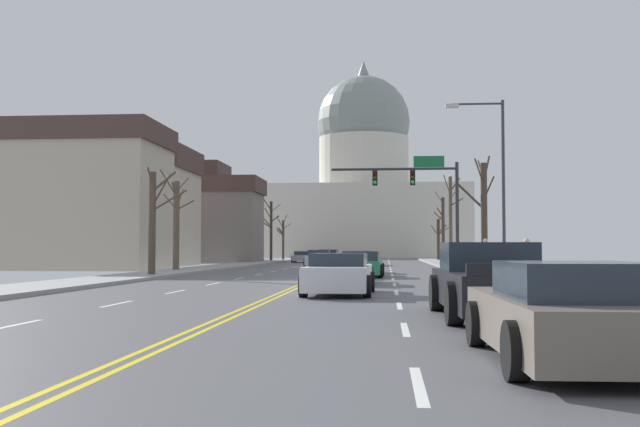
# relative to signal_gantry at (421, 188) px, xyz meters

# --- Properties ---
(ground) EXTENTS (20.00, 180.00, 0.20)m
(ground) POSITION_rel_signal_gantry_xyz_m (-5.41, -14.72, -5.08)
(ground) COLOR #515156
(signal_gantry) EXTENTS (7.91, 0.41, 6.99)m
(signal_gantry) POSITION_rel_signal_gantry_xyz_m (0.00, 0.00, 0.00)
(signal_gantry) COLOR #28282D
(signal_gantry) RESTS_ON ground
(street_lamp_right) EXTENTS (2.49, 0.24, 7.60)m
(street_lamp_right) POSITION_rel_signal_gantry_xyz_m (2.44, -14.29, -0.41)
(street_lamp_right) COLOR #333338
(street_lamp_right) RESTS_ON ground
(capitol_building) EXTENTS (30.06, 19.06, 29.39)m
(capitol_building) POSITION_rel_signal_gantry_xyz_m (-5.41, 63.50, 5.18)
(capitol_building) COLOR beige
(capitol_building) RESTS_ON ground
(sedan_near_00) EXTENTS (2.10, 4.51, 1.24)m
(sedan_near_00) POSITION_rel_signal_gantry_xyz_m (-3.80, -4.82, -4.51)
(sedan_near_00) COLOR navy
(sedan_near_00) RESTS_ON ground
(sedan_near_01) EXTENTS (2.19, 4.68, 1.24)m
(sedan_near_01) POSITION_rel_signal_gantry_xyz_m (-3.40, -10.42, -4.52)
(sedan_near_01) COLOR #1E7247
(sedan_near_01) RESTS_ON ground
(sedan_near_02) EXTENTS (1.99, 4.63, 1.14)m
(sedan_near_02) POSITION_rel_signal_gantry_xyz_m (-3.70, -17.60, -4.56)
(sedan_near_02) COLOR silver
(sedan_near_02) RESTS_ON ground
(sedan_near_03) EXTENTS (2.09, 4.66, 1.24)m
(sedan_near_03) POSITION_rel_signal_gantry_xyz_m (-3.64, -24.13, -4.51)
(sedan_near_03) COLOR silver
(sedan_near_03) RESTS_ON ground
(pickup_truck_near_04) EXTENTS (2.38, 5.34, 1.51)m
(pickup_truck_near_04) POSITION_rel_signal_gantry_xyz_m (-0.08, -31.20, -4.42)
(pickup_truck_near_04) COLOR black
(pickup_truck_near_04) RESTS_ON ground
(sedan_near_05) EXTENTS (2.08, 4.57, 1.23)m
(sedan_near_05) POSITION_rel_signal_gantry_xyz_m (-0.04, -37.20, -4.52)
(sedan_near_05) COLOR #6B6056
(sedan_near_05) RESTS_ON ground
(sedan_oncoming_00) EXTENTS (2.12, 4.73, 1.25)m
(sedan_oncoming_00) POSITION_rel_signal_gantry_xyz_m (-7.16, 8.22, -4.51)
(sedan_oncoming_00) COLOR silver
(sedan_oncoming_00) RESTS_ON ground
(sedan_oncoming_01) EXTENTS (2.02, 4.31, 1.27)m
(sedan_oncoming_01) POSITION_rel_signal_gantry_xyz_m (-7.23, 18.11, -4.51)
(sedan_oncoming_01) COLOR #B71414
(sedan_oncoming_01) RESTS_ON ground
(sedan_oncoming_02) EXTENTS (1.99, 4.71, 1.09)m
(sedan_oncoming_02) POSITION_rel_signal_gantry_xyz_m (-10.39, 26.48, -4.57)
(sedan_oncoming_02) COLOR #9EA3A8
(sedan_oncoming_02) RESTS_ON ground
(flank_building_00) EXTENTS (11.09, 8.26, 9.31)m
(flank_building_00) POSITION_rel_signal_gantry_xyz_m (-23.16, 11.41, -0.39)
(flank_building_00) COLOR #B2A38E
(flank_building_00) RESTS_ON ground
(flank_building_01) EXTENTS (9.33, 7.15, 10.57)m
(flank_building_01) POSITION_rel_signal_gantry_xyz_m (-24.25, 32.58, 0.25)
(flank_building_01) COLOR #8C6656
(flank_building_01) RESTS_ON ground
(flank_building_02) EXTENTS (12.04, 7.51, 9.47)m
(flank_building_02) POSITION_rel_signal_gantry_xyz_m (-22.72, 0.55, -0.32)
(flank_building_02) COLOR #B2A38E
(flank_building_02) RESTS_ON ground
(flank_building_03) EXTENTS (14.48, 6.73, 7.98)m
(flank_building_03) POSITION_rel_signal_gantry_xyz_m (-21.08, 22.39, -1.07)
(flank_building_03) COLOR slate
(flank_building_03) RESTS_ON ground
(bare_tree_00) EXTENTS (1.90, 2.50, 6.02)m
(bare_tree_00) POSITION_rel_signal_gantry_xyz_m (2.64, -8.87, -1.99)
(bare_tree_00) COLOR #423328
(bare_tree_00) RESTS_ON ground
(bare_tree_01) EXTENTS (1.92, 1.72, 5.05)m
(bare_tree_01) POSITION_rel_signal_gantry_xyz_m (-13.30, -11.87, -2.35)
(bare_tree_01) COLOR #4C3D2D
(bare_tree_01) RESTS_ON ground
(bare_tree_02) EXTENTS (1.02, 0.97, 6.83)m
(bare_tree_02) POSITION_rel_signal_gantry_xyz_m (3.34, 26.80, -1.77)
(bare_tree_02) COLOR #423328
(bare_tree_02) RESTS_ON ground
(bare_tree_03) EXTENTS (1.82, 2.06, 4.87)m
(bare_tree_03) POSITION_rel_signal_gantry_xyz_m (-13.43, 34.17, -2.58)
(bare_tree_03) COLOR #4C3D2D
(bare_tree_03) RESTS_ON ground
(bare_tree_04) EXTENTS (1.49, 2.09, 6.38)m
(bare_tree_04) POSITION_rel_signal_gantry_xyz_m (2.41, 7.09, -1.56)
(bare_tree_04) COLOR brown
(bare_tree_04) RESTS_ON ground
(bare_tree_05) EXTENTS (2.00, 1.49, 6.75)m
(bare_tree_05) POSITION_rel_signal_gantry_xyz_m (-14.00, 29.26, -1.69)
(bare_tree_05) COLOR #423328
(bare_tree_05) RESTS_ON ground
(bare_tree_06) EXTENTS (2.01, 2.82, 4.64)m
(bare_tree_06) POSITION_rel_signal_gantry_xyz_m (3.53, 35.41, -2.63)
(bare_tree_06) COLOR #423328
(bare_tree_06) RESTS_ON ground
(bare_tree_07) EXTENTS (1.88, 2.97, 5.82)m
(bare_tree_07) POSITION_rel_signal_gantry_xyz_m (-14.41, -4.04, -2.23)
(bare_tree_07) COLOR brown
(bare_tree_07) RESTS_ON ground
(pedestrian_00) EXTENTS (0.35, 0.34, 1.61)m
(pedestrian_00) POSITION_rel_signal_gantry_xyz_m (2.95, -18.51, -4.07)
(pedestrian_00) COLOR #33333D
(pedestrian_00) RESTS_ON ground
(pedestrian_01) EXTENTS (0.35, 0.34, 1.70)m
(pedestrian_01) POSITION_rel_signal_gantry_xyz_m (2.49, -10.63, -4.02)
(pedestrian_01) COLOR black
(pedestrian_01) RESTS_ON ground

